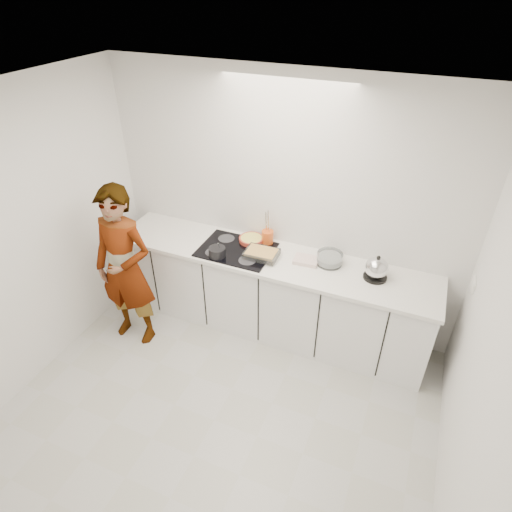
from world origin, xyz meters
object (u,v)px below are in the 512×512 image
at_px(cook, 125,269).
at_px(saucepan, 217,252).
at_px(kettle, 376,269).
at_px(tart_dish, 251,239).
at_px(mixing_bowl, 330,259).
at_px(hob, 236,250).
at_px(baking_dish, 262,253).
at_px(utensil_crock, 268,237).

bearing_deg(cook, saucepan, 27.71).
relative_size(saucepan, kettle, 0.81).
xyz_separation_m(tart_dish, mixing_bowl, (0.83, -0.06, 0.02)).
bearing_deg(hob, mixing_bowl, 8.22).
xyz_separation_m(hob, kettle, (1.35, 0.07, 0.10)).
bearing_deg(saucepan, hob, 56.22).
bearing_deg(cook, hob, 32.75).
xyz_separation_m(saucepan, baking_dish, (0.40, 0.16, -0.01)).
xyz_separation_m(mixing_bowl, utensil_crock, (-0.67, 0.10, 0.02)).
height_order(hob, saucepan, saucepan).
bearing_deg(mixing_bowl, kettle, -7.89).
height_order(tart_dish, saucepan, saucepan).
bearing_deg(baking_dish, kettle, 5.08).
xyz_separation_m(hob, saucepan, (-0.12, -0.18, 0.05)).
distance_m(saucepan, utensil_crock, 0.55).
height_order(tart_dish, mixing_bowl, mixing_bowl).
bearing_deg(saucepan, tart_dish, 62.05).
xyz_separation_m(mixing_bowl, cook, (-1.80, -0.76, -0.11)).
xyz_separation_m(kettle, utensil_crock, (-1.11, 0.16, -0.03)).
relative_size(baking_dish, mixing_bowl, 1.02).
distance_m(utensil_crock, cook, 1.43).
bearing_deg(hob, utensil_crock, 44.50).
distance_m(tart_dish, utensil_crock, 0.17).
height_order(saucepan, kettle, kettle).
relative_size(saucepan, utensil_crock, 1.34).
xyz_separation_m(tart_dish, utensil_crock, (0.16, 0.04, 0.04)).
height_order(tart_dish, utensil_crock, utensil_crock).
bearing_deg(utensil_crock, kettle, -8.40).
xyz_separation_m(saucepan, utensil_crock, (0.36, 0.42, 0.01)).
bearing_deg(tart_dish, utensil_crock, 14.19).
bearing_deg(utensil_crock, saucepan, -130.91).
bearing_deg(saucepan, kettle, 9.65).
height_order(kettle, utensil_crock, kettle).
bearing_deg(baking_dish, cook, -152.88).
relative_size(hob, mixing_bowl, 2.26).
distance_m(baking_dish, mixing_bowl, 0.65).
relative_size(saucepan, baking_dish, 0.61).
xyz_separation_m(utensil_crock, cook, (-1.13, -0.86, -0.13)).
relative_size(tart_dish, kettle, 1.11).
bearing_deg(baking_dish, saucepan, -158.82).
relative_size(hob, cook, 0.42).
distance_m(kettle, utensil_crock, 1.13).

